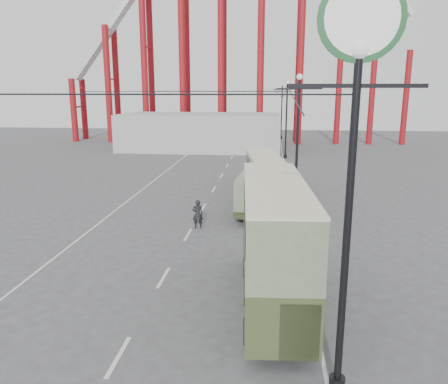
# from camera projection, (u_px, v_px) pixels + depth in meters

# --- Properties ---
(ground) EXTENTS (160.00, 160.00, 0.00)m
(ground) POSITION_uv_depth(u_px,v_px,m) (164.00, 325.00, 15.60)
(ground) COLOR #49484B
(ground) RESTS_ON ground
(road_markings) EXTENTS (12.52, 120.00, 0.01)m
(road_markings) POSITION_uv_depth(u_px,v_px,m) (212.00, 196.00, 34.77)
(road_markings) COLOR silver
(road_markings) RESTS_ON ground
(lamp_post_near) EXTENTS (3.20, 0.44, 10.80)m
(lamp_post_near) POSITION_uv_depth(u_px,v_px,m) (356.00, 105.00, 10.34)
(lamp_post_near) COLOR black
(lamp_post_near) RESTS_ON ground
(lamp_post_mid) EXTENTS (3.20, 0.44, 9.32)m
(lamp_post_mid) POSITION_uv_depth(u_px,v_px,m) (297.00, 140.00, 31.41)
(lamp_post_mid) COLOR black
(lamp_post_mid) RESTS_ON ground
(lamp_post_far) EXTENTS (3.20, 0.44, 9.32)m
(lamp_post_far) POSITION_uv_depth(u_px,v_px,m) (286.00, 120.00, 52.72)
(lamp_post_far) COLOR black
(lamp_post_far) RESTS_ON ground
(lamp_post_distant) EXTENTS (3.20, 0.44, 9.32)m
(lamp_post_distant) POSITION_uv_depth(u_px,v_px,m) (282.00, 111.00, 74.03)
(lamp_post_distant) COLOR black
(lamp_post_distant) RESTS_ON ground
(fairground_shed) EXTENTS (22.00, 10.00, 5.00)m
(fairground_shed) POSITION_uv_depth(u_px,v_px,m) (201.00, 132.00, 61.15)
(fairground_shed) COLOR #B0B0AB
(fairground_shed) RESTS_ON ground
(double_decker_bus) EXTENTS (2.84, 9.16, 4.85)m
(double_decker_bus) POSITION_uv_depth(u_px,v_px,m) (274.00, 238.00, 16.63)
(double_decker_bus) COLOR #3F4927
(double_decker_bus) RESTS_ON ground
(single_decker_green) EXTENTS (3.16, 10.20, 2.84)m
(single_decker_green) POSITION_uv_depth(u_px,v_px,m) (261.00, 185.00, 31.02)
(single_decker_green) COLOR #637455
(single_decker_green) RESTS_ON ground
(single_decker_cream) EXTENTS (3.60, 9.68, 2.94)m
(single_decker_cream) POSITION_uv_depth(u_px,v_px,m) (264.00, 170.00, 36.75)
(single_decker_cream) COLOR beige
(single_decker_cream) RESTS_ON ground
(pedestrian) EXTENTS (0.72, 0.54, 1.78)m
(pedestrian) POSITION_uv_depth(u_px,v_px,m) (198.00, 214.00, 26.36)
(pedestrian) COLOR black
(pedestrian) RESTS_ON ground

